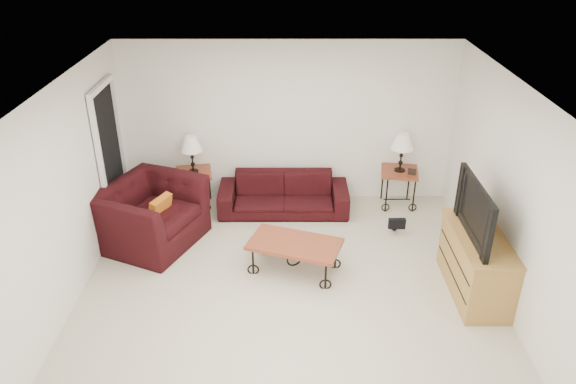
{
  "coord_description": "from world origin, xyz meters",
  "views": [
    {
      "loc": [
        -0.0,
        -5.35,
        4.12
      ],
      "look_at": [
        0.0,
        0.7,
        1.0
      ],
      "focal_mm": 34.23,
      "sensor_mm": 36.0,
      "label": 1
    }
  ],
  "objects_px": {
    "television": "(484,211)",
    "side_table_right": "(398,188)",
    "armchair": "(151,214)",
    "lamp_left": "(192,154)",
    "sofa": "(284,194)",
    "lamp_right": "(402,152)",
    "tv_stand": "(476,264)",
    "backpack": "(396,216)",
    "coffee_table": "(295,257)",
    "side_table_left": "(195,189)"
  },
  "relations": [
    {
      "from": "side_table_left",
      "to": "television",
      "type": "height_order",
      "value": "television"
    },
    {
      "from": "coffee_table",
      "to": "television",
      "type": "xyz_separation_m",
      "value": [
        2.13,
        -0.42,
        0.9
      ]
    },
    {
      "from": "lamp_right",
      "to": "tv_stand",
      "type": "relative_size",
      "value": 0.46
    },
    {
      "from": "lamp_right",
      "to": "coffee_table",
      "type": "height_order",
      "value": "lamp_right"
    },
    {
      "from": "lamp_left",
      "to": "television",
      "type": "xyz_separation_m",
      "value": [
        3.65,
        -2.17,
        0.25
      ]
    },
    {
      "from": "lamp_left",
      "to": "backpack",
      "type": "bearing_deg",
      "value": -14.69
    },
    {
      "from": "side_table_right",
      "to": "armchair",
      "type": "distance_m",
      "value": 3.73
    },
    {
      "from": "television",
      "to": "side_table_right",
      "type": "bearing_deg",
      "value": -166.77
    },
    {
      "from": "side_table_left",
      "to": "lamp_left",
      "type": "relative_size",
      "value": 1.0
    },
    {
      "from": "side_table_right",
      "to": "lamp_left",
      "type": "bearing_deg",
      "value": 180.0
    },
    {
      "from": "coffee_table",
      "to": "backpack",
      "type": "bearing_deg",
      "value": 34.05
    },
    {
      "from": "tv_stand",
      "to": "side_table_right",
      "type": "bearing_deg",
      "value": 103.73
    },
    {
      "from": "side_table_left",
      "to": "television",
      "type": "xyz_separation_m",
      "value": [
        3.65,
        -2.17,
        0.82
      ]
    },
    {
      "from": "side_table_left",
      "to": "lamp_left",
      "type": "distance_m",
      "value": 0.58
    },
    {
      "from": "coffee_table",
      "to": "armchair",
      "type": "distance_m",
      "value": 2.09
    },
    {
      "from": "coffee_table",
      "to": "television",
      "type": "distance_m",
      "value": 2.35
    },
    {
      "from": "armchair",
      "to": "television",
      "type": "bearing_deg",
      "value": -81.17
    },
    {
      "from": "side_table_left",
      "to": "television",
      "type": "distance_m",
      "value": 4.33
    },
    {
      "from": "sofa",
      "to": "side_table_right",
      "type": "bearing_deg",
      "value": 5.82
    },
    {
      "from": "lamp_left",
      "to": "lamp_right",
      "type": "distance_m",
      "value": 3.14
    },
    {
      "from": "sofa",
      "to": "lamp_right",
      "type": "xyz_separation_m",
      "value": [
        1.77,
        0.18,
        0.61
      ]
    },
    {
      "from": "armchair",
      "to": "lamp_right",
      "type": "bearing_deg",
      "value": -49.41
    },
    {
      "from": "tv_stand",
      "to": "television",
      "type": "distance_m",
      "value": 0.72
    },
    {
      "from": "lamp_left",
      "to": "backpack",
      "type": "relative_size",
      "value": 1.22
    },
    {
      "from": "lamp_right",
      "to": "tv_stand",
      "type": "height_order",
      "value": "lamp_right"
    },
    {
      "from": "sofa",
      "to": "lamp_left",
      "type": "height_order",
      "value": "lamp_left"
    },
    {
      "from": "sofa",
      "to": "coffee_table",
      "type": "relative_size",
      "value": 1.73
    },
    {
      "from": "coffee_table",
      "to": "backpack",
      "type": "height_order",
      "value": "backpack"
    },
    {
      "from": "tv_stand",
      "to": "coffee_table",
      "type": "bearing_deg",
      "value": 169.04
    },
    {
      "from": "lamp_left",
      "to": "backpack",
      "type": "distance_m",
      "value": 3.14
    },
    {
      "from": "lamp_right",
      "to": "armchair",
      "type": "relative_size",
      "value": 0.45
    },
    {
      "from": "side_table_left",
      "to": "lamp_right",
      "type": "relative_size",
      "value": 0.97
    },
    {
      "from": "side_table_right",
      "to": "armchair",
      "type": "xyz_separation_m",
      "value": [
        -3.57,
        -1.05,
        0.13
      ]
    },
    {
      "from": "sofa",
      "to": "coffee_table",
      "type": "bearing_deg",
      "value": -84.54
    },
    {
      "from": "tv_stand",
      "to": "backpack",
      "type": "height_order",
      "value": "tv_stand"
    },
    {
      "from": "lamp_right",
      "to": "television",
      "type": "relative_size",
      "value": 0.51
    },
    {
      "from": "sofa",
      "to": "coffee_table",
      "type": "xyz_separation_m",
      "value": [
        0.15,
        -1.58,
        -0.07
      ]
    },
    {
      "from": "side_table_left",
      "to": "coffee_table",
      "type": "bearing_deg",
      "value": -49.13
    },
    {
      "from": "lamp_left",
      "to": "lamp_right",
      "type": "height_order",
      "value": "lamp_right"
    },
    {
      "from": "side_table_left",
      "to": "side_table_right",
      "type": "relative_size",
      "value": 0.97
    },
    {
      "from": "armchair",
      "to": "lamp_left",
      "type": "bearing_deg",
      "value": 1.66
    },
    {
      "from": "sofa",
      "to": "television",
      "type": "relative_size",
      "value": 1.68
    },
    {
      "from": "television",
      "to": "coffee_table",
      "type": "bearing_deg",
      "value": -101.06
    },
    {
      "from": "lamp_right",
      "to": "armchair",
      "type": "bearing_deg",
      "value": -163.6
    },
    {
      "from": "coffee_table",
      "to": "side_table_right",
      "type": "bearing_deg",
      "value": 47.43
    },
    {
      "from": "side_table_left",
      "to": "armchair",
      "type": "xyz_separation_m",
      "value": [
        -0.44,
        -1.05,
        0.14
      ]
    },
    {
      "from": "side_table_left",
      "to": "coffee_table",
      "type": "distance_m",
      "value": 2.33
    },
    {
      "from": "side_table_right",
      "to": "coffee_table",
      "type": "xyz_separation_m",
      "value": [
        -1.62,
        -1.76,
        -0.09
      ]
    },
    {
      "from": "sofa",
      "to": "armchair",
      "type": "height_order",
      "value": "armchair"
    },
    {
      "from": "side_table_right",
      "to": "tv_stand",
      "type": "xyz_separation_m",
      "value": [
        0.53,
        -2.17,
        0.09
      ]
    }
  ]
}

